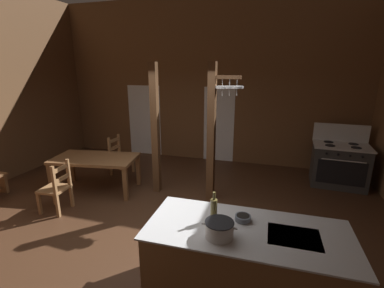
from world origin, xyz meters
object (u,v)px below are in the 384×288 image
at_px(stockpot_on_counter, 219,229).
at_px(kitchen_island, 245,265).
at_px(ladderback_chair_by_post, 57,188).
at_px(ladderback_chair_near_window, 120,156).
at_px(mixing_bowl_on_counter, 243,218).
at_px(dining_table, 95,161).
at_px(bottle_tall_on_counter, 214,209).
at_px(stove_range, 339,164).

bearing_deg(stockpot_on_counter, kitchen_island, 38.95).
bearing_deg(stockpot_on_counter, ladderback_chair_by_post, 158.70).
xyz_separation_m(ladderback_chair_near_window, stockpot_on_counter, (3.08, -3.20, 0.53)).
bearing_deg(kitchen_island, mixing_bowl_on_counter, 111.54).
bearing_deg(stockpot_on_counter, ladderback_chair_near_window, 133.87).
xyz_separation_m(dining_table, ladderback_chair_by_post, (-0.15, -0.97, -0.20)).
height_order(mixing_bowl_on_counter, bottle_tall_on_counter, bottle_tall_on_counter).
distance_m(ladderback_chair_near_window, stockpot_on_counter, 4.47).
xyz_separation_m(kitchen_island, dining_table, (-3.32, 2.01, 0.20)).
relative_size(ladderback_chair_near_window, stockpot_on_counter, 2.59).
bearing_deg(ladderback_chair_by_post, mixing_bowl_on_counter, -14.51).
relative_size(stockpot_on_counter, bottle_tall_on_counter, 1.05).
xyz_separation_m(ladderback_chair_near_window, mixing_bowl_on_counter, (3.28, -2.83, 0.48)).
bearing_deg(stove_range, ladderback_chair_near_window, -171.32).
distance_m(kitchen_island, dining_table, 3.88).
xyz_separation_m(stove_range, ladderback_chair_near_window, (-5.03, -0.77, -0.03)).
height_order(kitchen_island, bottle_tall_on_counter, bottle_tall_on_counter).
distance_m(stockpot_on_counter, bottle_tall_on_counter, 0.31).
relative_size(dining_table, bottle_tall_on_counter, 5.22).
bearing_deg(stockpot_on_counter, dining_table, 144.01).
height_order(ladderback_chair_near_window, ladderback_chair_by_post, same).
bearing_deg(mixing_bowl_on_counter, stockpot_on_counter, -118.54).
height_order(stove_range, mixing_bowl_on_counter, stove_range).
bearing_deg(bottle_tall_on_counter, ladderback_chair_near_window, 135.37).
bearing_deg(stockpot_on_counter, bottle_tall_on_counter, 112.72).
relative_size(stove_range, ladderback_chair_by_post, 1.39).
distance_m(stove_range, stockpot_on_counter, 4.45).
bearing_deg(dining_table, ladderback_chair_near_window, 91.21).
bearing_deg(ladderback_chair_near_window, kitchen_island, -41.84).
xyz_separation_m(ladderback_chair_near_window, bottle_tall_on_counter, (2.96, -2.92, 0.58)).
bearing_deg(dining_table, mixing_bowl_on_counter, -29.62).
height_order(stove_range, bottle_tall_on_counter, stove_range).
bearing_deg(dining_table, bottle_tall_on_counter, -33.44).
height_order(dining_table, ladderback_chair_by_post, ladderback_chair_by_post).
bearing_deg(mixing_bowl_on_counter, dining_table, 150.38).
bearing_deg(kitchen_island, stockpot_on_counter, -141.05).
bearing_deg(bottle_tall_on_counter, kitchen_island, -9.88).
height_order(dining_table, bottle_tall_on_counter, bottle_tall_on_counter).
distance_m(kitchen_island, ladderback_chair_near_window, 4.48).
relative_size(kitchen_island, bottle_tall_on_counter, 6.23).
bearing_deg(bottle_tall_on_counter, stove_range, 60.71).
bearing_deg(stove_range, stockpot_on_counter, -116.22).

